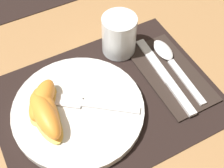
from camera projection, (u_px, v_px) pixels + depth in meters
The scene contains 11 objects.
ground_plane at pixel (107, 101), 0.63m from camera, with size 3.00×3.00×0.00m, color #A37547.
placemat at pixel (107, 100), 0.63m from camera, with size 0.44×0.32×0.00m.
plate at pixel (78, 110), 0.60m from camera, with size 0.25×0.25×0.02m.
juice_glass at pixel (119, 37), 0.67m from camera, with size 0.07×0.07×0.09m.
napkin at pixel (171, 74), 0.66m from camera, with size 0.11×0.21×0.00m.
knife at pixel (166, 77), 0.65m from camera, with size 0.03×0.22×0.01m.
spoon at pixel (169, 58), 0.68m from camera, with size 0.04×0.19×0.01m.
fork at pixel (86, 104), 0.60m from camera, with size 0.16×0.12×0.00m.
citrus_wedge_0 at pixel (42, 101), 0.58m from camera, with size 0.09×0.10×0.04m.
citrus_wedge_1 at pixel (45, 111), 0.57m from camera, with size 0.06×0.11×0.04m.
citrus_wedge_2 at pixel (45, 116), 0.56m from camera, with size 0.05×0.11×0.04m.
Camera 1 is at (-0.15, -0.31, 0.52)m, focal length 50.00 mm.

